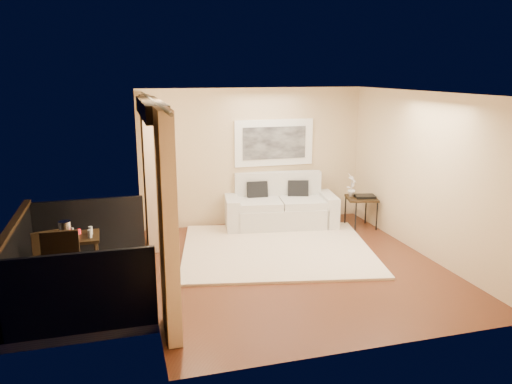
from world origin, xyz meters
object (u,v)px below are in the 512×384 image
object	(u,v)px
bistro_table	(79,242)
balcony_chair_near	(61,267)
balcony_chair_far	(47,255)
ice_bucket	(65,228)
side_table	(362,200)
orchid	(352,185)
sofa	(280,208)

from	to	relation	value
bistro_table	balcony_chair_near	world-z (taller)	balcony_chair_near
balcony_chair_far	ice_bucket	world-z (taller)	ice_bucket
side_table	ice_bucket	size ratio (longest dim) A/B	3.44
orchid	ice_bucket	size ratio (longest dim) A/B	2.27
sofa	bistro_table	xyz separation A→B (m)	(-3.66, -1.76, 0.24)
orchid	balcony_chair_near	size ratio (longest dim) A/B	0.43
sofa	balcony_chair_near	xyz separation A→B (m)	(-3.81, -2.78, 0.25)
orchid	bistro_table	world-z (taller)	orchid
orchid	side_table	bearing A→B (deg)	-32.47
balcony_chair_near	ice_bucket	xyz separation A→B (m)	(-0.03, 1.14, 0.17)
balcony_chair_near	ice_bucket	world-z (taller)	balcony_chair_near
sofa	orchid	size ratio (longest dim) A/B	5.01
balcony_chair_near	side_table	bearing A→B (deg)	24.04
sofa	ice_bucket	xyz separation A→B (m)	(-3.84, -1.63, 0.42)
sofa	orchid	bearing A→B (deg)	-9.75
sofa	bistro_table	world-z (taller)	sofa
orchid	ice_bucket	world-z (taller)	orchid
side_table	orchid	world-z (taller)	orchid
balcony_chair_near	ice_bucket	distance (m)	1.16
side_table	balcony_chair_near	world-z (taller)	balcony_chair_near
orchid	balcony_chair_far	bearing A→B (deg)	-164.87
bistro_table	ice_bucket	xyz separation A→B (m)	(-0.18, 0.13, 0.18)
sofa	balcony_chair_near	bearing A→B (deg)	-135.27
sofa	ice_bucket	world-z (taller)	sofa
bistro_table	balcony_chair_far	world-z (taller)	balcony_chair_far
balcony_chair_far	orchid	bearing A→B (deg)	179.64
bistro_table	side_table	bearing A→B (deg)	13.20
side_table	bistro_table	size ratio (longest dim) A/B	1.00
sofa	orchid	world-z (taller)	orchid
sofa	balcony_chair_near	size ratio (longest dim) A/B	2.14
balcony_chair_far	ice_bucket	distance (m)	0.47
side_table	orchid	size ratio (longest dim) A/B	1.51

